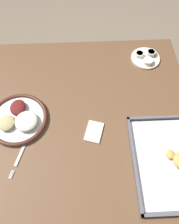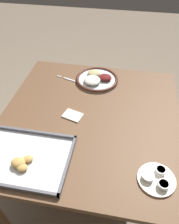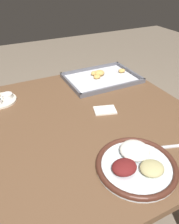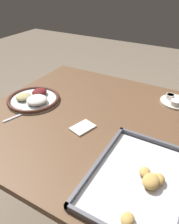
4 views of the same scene
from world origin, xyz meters
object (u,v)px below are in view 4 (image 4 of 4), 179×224
at_px(fork, 13,118).
at_px(saucer_plate, 176,101).
at_px(napkin, 83,128).
at_px(dinner_plate, 34,99).
at_px(baking_tray, 140,180).

distance_m(fork, saucer_plate, 0.83).
relative_size(fork, napkin, 1.54).
xyz_separation_m(dinner_plate, napkin, (0.08, 0.35, -0.01)).
height_order(dinner_plate, fork, dinner_plate).
xyz_separation_m(fork, napkin, (-0.09, 0.33, 0.00)).
distance_m(baking_tray, napkin, 0.35).
bearing_deg(napkin, saucer_plate, 144.18).
height_order(fork, baking_tray, baking_tray).
height_order(dinner_plate, baking_tray, dinner_plate).
height_order(dinner_plate, napkin, dinner_plate).
distance_m(fork, napkin, 0.34).
bearing_deg(saucer_plate, dinner_plate, -61.75).
bearing_deg(fork, dinner_plate, -154.84).
height_order(dinner_plate, saucer_plate, dinner_plate).
relative_size(saucer_plate, napkin, 1.33).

